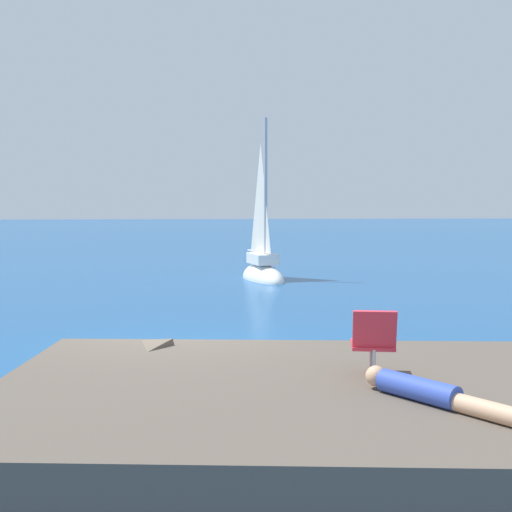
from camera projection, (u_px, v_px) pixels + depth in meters
name	position (u px, v px, depth m)	size (l,w,h in m)	color
ground_plane	(174.00, 359.00, 10.83)	(160.00, 160.00, 0.00)	navy
shore_ledge	(288.00, 406.00, 7.49)	(6.48, 4.66, 0.51)	brown
boulder_seaward	(302.00, 370.00, 10.14)	(0.94, 0.75, 0.51)	brown
boulder_inland	(114.00, 382.00, 9.44)	(1.46, 1.17, 0.80)	brown
sailboat_near	(263.00, 270.00, 21.61)	(1.63, 3.05, 5.54)	white
person_sunbather	(429.00, 392.00, 6.72)	(1.12, 1.52, 0.25)	#334CB2
beach_chair	(373.00, 339.00, 7.68)	(0.58, 0.67, 0.80)	#E03342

